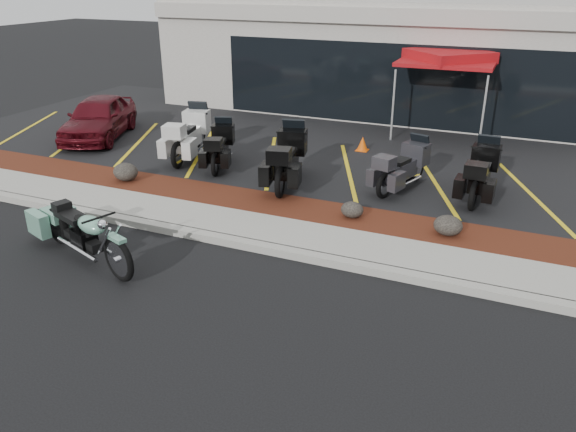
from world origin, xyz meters
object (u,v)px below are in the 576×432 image
at_px(hero_cruiser, 118,253).
at_px(parked_car, 98,117).
at_px(touring_white, 199,126).
at_px(traffic_cone, 363,144).
at_px(popup_canopy, 449,58).

height_order(hero_cruiser, parked_car, parked_car).
height_order(hero_cruiser, touring_white, touring_white).
bearing_deg(touring_white, hero_cruiser, -171.54).
height_order(hero_cruiser, traffic_cone, hero_cruiser).
relative_size(touring_white, parked_car, 0.64).
bearing_deg(hero_cruiser, touring_white, 130.13).
xyz_separation_m(hero_cruiser, traffic_cone, (1.76, 8.55, -0.19)).
height_order(touring_white, popup_canopy, popup_canopy).
bearing_deg(parked_car, touring_white, -18.90).
height_order(parked_car, popup_canopy, popup_canopy).
distance_m(traffic_cone, popup_canopy, 3.85).
height_order(parked_car, traffic_cone, parked_car).
bearing_deg(popup_canopy, hero_cruiser, -94.39).
distance_m(hero_cruiser, popup_canopy, 11.93).
height_order(traffic_cone, popup_canopy, popup_canopy).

